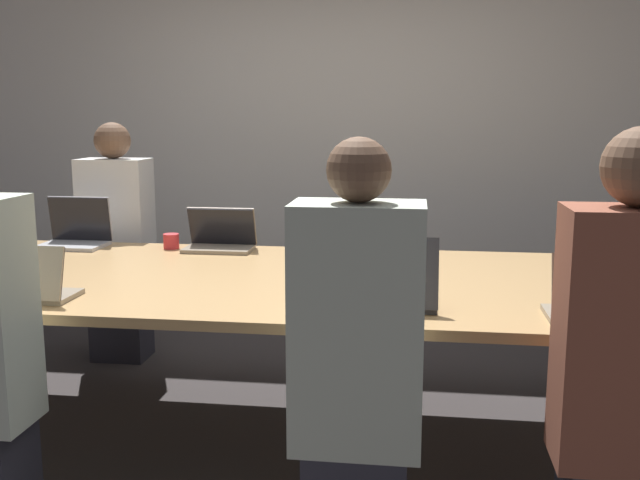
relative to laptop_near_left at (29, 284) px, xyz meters
name	(u,v)px	position (x,y,z in m)	size (l,w,h in m)	color
ground_plane	(292,439)	(0.92, 0.54, -0.83)	(24.00, 24.00, 0.00)	#383333
curtain_wall	(341,125)	(0.92, 2.64, 0.57)	(12.00, 0.06, 2.80)	beige
conference_table	(291,287)	(0.92, 0.54, -0.11)	(4.06, 1.43, 0.77)	tan
laptop_near_left	(29,284)	(0.00, 0.00, 0.00)	(0.32, 0.22, 0.22)	gray
laptop_near_right	(594,303)	(2.08, -0.02, 0.01)	(0.31, 0.24, 0.25)	gray
person_near_right	(626,381)	(2.09, -0.40, -0.12)	(0.40, 0.24, 1.44)	#2D2D38
laptop_near_midright	(389,287)	(1.38, 0.09, 0.01)	(0.36, 0.27, 0.27)	#333338
person_near_midright	(357,375)	(1.30, -0.40, -0.15)	(0.40, 0.24, 1.41)	#2D2D38
laptop_far_left	(76,232)	(-0.36, 1.12, 0.01)	(0.35, 0.26, 0.26)	#B7B7BC
person_far_left	(118,246)	(-0.30, 1.50, -0.14)	(0.40, 0.24, 1.43)	#2D2D38
laptop_far_midleft	(220,238)	(0.45, 1.11, 0.00)	(0.36, 0.22, 0.22)	gray
cup_far_midleft	(171,241)	(0.18, 1.11, -0.02)	(0.08, 0.08, 0.08)	red
stapler	(368,284)	(1.28, 0.35, -0.04)	(0.05, 0.15, 0.05)	black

